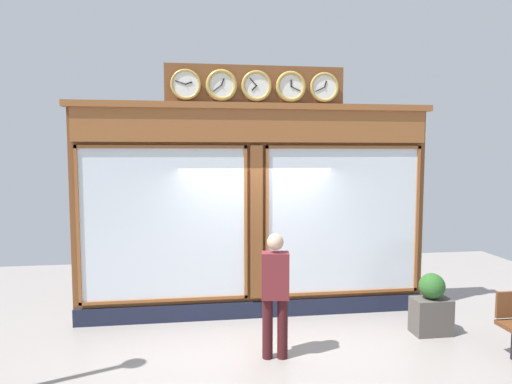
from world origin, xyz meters
name	(u,v)px	position (x,y,z in m)	size (l,w,h in m)	color
shop_facade	(255,208)	(0.00, -0.12, 1.83)	(5.97, 0.42, 4.15)	brown
pedestrian	(275,290)	(-0.04, 1.53, 0.93)	(0.39, 0.27, 1.69)	#3A1316
planter_box	(431,316)	(-2.54, 1.05, 0.27)	(0.56, 0.36, 0.55)	#4C4742
planter_shrub	(432,286)	(-2.54, 1.05, 0.74)	(0.39, 0.39, 0.39)	#285623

